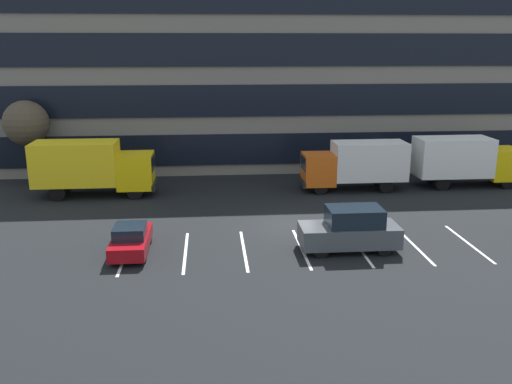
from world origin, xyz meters
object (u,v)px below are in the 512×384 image
object	(u,v)px
bare_tree	(26,123)
box_truck_yellow_all	(92,166)
box_truck_yellow	(465,159)
sedan_maroon	(131,240)
suv_charcoal	(350,230)
box_truck_orange	(356,163)

from	to	relation	value
bare_tree	box_truck_yellow_all	bearing A→B (deg)	-37.27
box_truck_yellow	sedan_maroon	world-z (taller)	box_truck_yellow
box_truck_yellow	suv_charcoal	xyz separation A→B (m)	(-10.98, -11.47, -0.89)
bare_tree	box_truck_yellow	bearing A→B (deg)	-6.48
box_truck_yellow	bare_tree	world-z (taller)	bare_tree
box_truck_yellow_all	bare_tree	bearing A→B (deg)	142.73
box_truck_orange	sedan_maroon	xyz separation A→B (m)	(-13.59, -10.58, -1.17)
suv_charcoal	bare_tree	size ratio (longest dim) A/B	0.80
box_truck_yellow	box_truck_orange	bearing A→B (deg)	-177.26
box_truck_yellow_all	sedan_maroon	xyz separation A→B (m)	(3.81, -10.55, -1.34)
box_truck_orange	bare_tree	distance (m)	22.90
box_truck_yellow_all	box_truck_orange	size ratio (longest dim) A/B	1.09
box_truck_yellow	bare_tree	distance (m)	30.53
sedan_maroon	bare_tree	xyz separation A→B (m)	(-8.85, 14.39, 3.61)
box_truck_yellow_all	sedan_maroon	world-z (taller)	box_truck_yellow_all
sedan_maroon	bare_tree	size ratio (longest dim) A/B	0.67
box_truck_yellow_all	box_truck_orange	bearing A→B (deg)	0.11
sedan_maroon	suv_charcoal	bearing A→B (deg)	-2.82
box_truck_yellow_all	box_truck_yellow	distance (m)	25.21
box_truck_orange	suv_charcoal	size ratio (longest dim) A/B	1.50
box_truck_yellow	box_truck_orange	xyz separation A→B (m)	(-7.80, -0.37, -0.08)
box_truck_yellow_all	box_truck_yellow	world-z (taller)	box_truck_yellow_all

